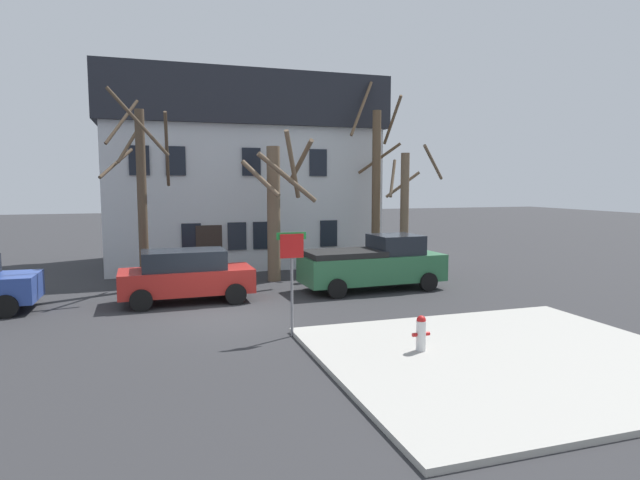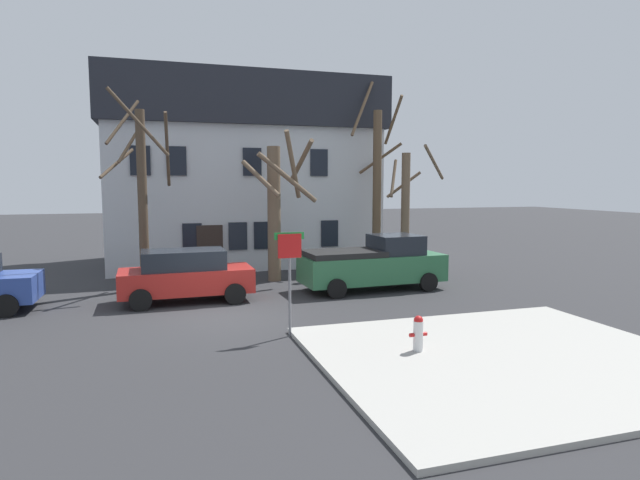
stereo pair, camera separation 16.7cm
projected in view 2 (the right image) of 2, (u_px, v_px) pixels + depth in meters
ground_plane at (222, 317)px, 15.37m from camera, size 120.00×120.00×0.00m
sidewalk_slab at (507, 358)px, 11.53m from camera, size 8.14×7.18×0.12m
building_main at (241, 171)px, 26.15m from camera, size 12.79×7.49×8.75m
tree_bare_near at (142, 189)px, 19.01m from camera, size 2.45×2.46×7.08m
tree_bare_mid at (277, 206)px, 20.76m from camera, size 2.81×2.87×5.88m
tree_bare_far at (377, 184)px, 23.10m from camera, size 2.56×2.16×8.43m
tree_bare_end at (406, 208)px, 22.95m from camera, size 2.65×2.83×5.44m
car_red_wagon at (186, 275)px, 17.25m from camera, size 4.27×2.05×1.72m
pickup_truck_green at (374, 264)px, 19.23m from camera, size 5.29×2.31×1.99m
fire_hydrant at (418, 333)px, 11.81m from camera, size 0.42×0.22×0.80m
street_sign_pole at (290, 264)px, 13.21m from camera, size 0.76×0.07×2.65m
bicycle_leaning at (0, 286)px, 18.07m from camera, size 1.64×0.69×1.03m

